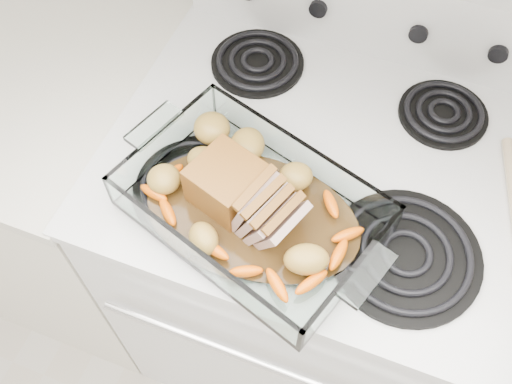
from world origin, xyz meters
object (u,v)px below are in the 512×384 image
(counter_left, at_px, (76,182))
(pork_roast, at_px, (236,196))
(baking_dish, at_px, (252,210))
(electric_range, at_px, (305,257))

(counter_left, xyz_separation_m, pork_roast, (0.57, -0.18, 0.53))
(counter_left, height_order, pork_roast, pork_roast)
(baking_dish, bearing_deg, pork_roast, -161.24)
(counter_left, bearing_deg, pork_roast, -17.95)
(counter_left, xyz_separation_m, baking_dish, (0.60, -0.18, 0.50))
(counter_left, distance_m, baking_dish, 0.80)
(electric_range, distance_m, pork_roast, 0.55)
(counter_left, bearing_deg, baking_dish, -17.16)
(electric_range, height_order, counter_left, electric_range)
(counter_left, bearing_deg, electric_range, 0.10)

